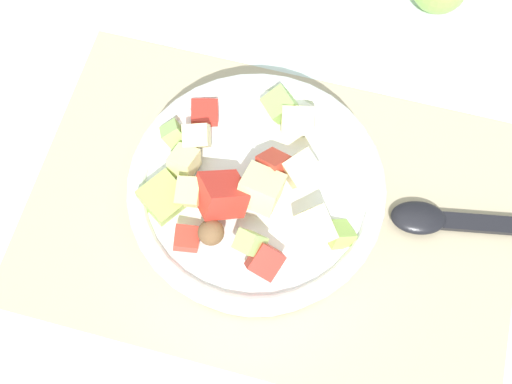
# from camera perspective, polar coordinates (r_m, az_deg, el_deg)

# --- Properties ---
(ground_plane) EXTENTS (2.40, 2.40, 0.00)m
(ground_plane) POSITION_cam_1_polar(r_m,az_deg,el_deg) (0.68, 1.47, -1.82)
(ground_plane) COLOR silver
(placemat) EXTENTS (0.50, 0.33, 0.01)m
(placemat) POSITION_cam_1_polar(r_m,az_deg,el_deg) (0.67, 1.48, -1.73)
(placemat) COLOR tan
(placemat) RESTS_ON ground_plane
(salad_bowl) EXTENTS (0.25, 0.25, 0.11)m
(salad_bowl) POSITION_cam_1_polar(r_m,az_deg,el_deg) (0.64, -0.08, -0.21)
(salad_bowl) COLOR white
(salad_bowl) RESTS_ON placemat
(serving_spoon) EXTENTS (0.22, 0.07, 0.01)m
(serving_spoon) POSITION_cam_1_polar(r_m,az_deg,el_deg) (0.69, 17.64, -2.48)
(serving_spoon) COLOR black
(serving_spoon) RESTS_ON placemat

